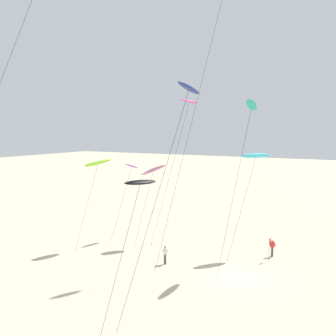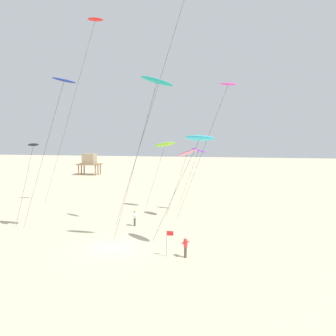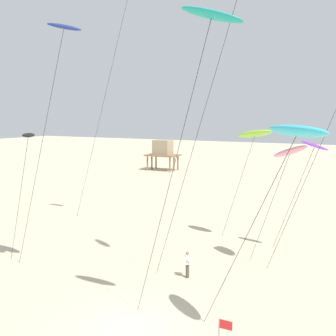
{
  "view_description": "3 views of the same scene",
  "coord_description": "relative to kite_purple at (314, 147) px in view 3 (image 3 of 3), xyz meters",
  "views": [
    {
      "loc": [
        -28.36,
        -8.98,
        11.91
      ],
      "look_at": [
        3.75,
        8.66,
        8.13
      ],
      "focal_mm": 40.22,
      "sensor_mm": 36.0,
      "label": 1
    },
    {
      "loc": [
        9.75,
        -25.17,
        9.42
      ],
      "look_at": [
        3.66,
        5.74,
        6.41
      ],
      "focal_mm": 34.04,
      "sensor_mm": 36.0,
      "label": 2
    },
    {
      "loc": [
        10.42,
        -15.85,
        10.05
      ],
      "look_at": [
        -2.1,
        7.87,
        6.6
      ],
      "focal_mm": 45.14,
      "sensor_mm": 36.0,
      "label": 3
    }
  ],
  "objects": [
    {
      "name": "kite_black",
      "position": [
        -15.33,
        -11.1,
        0.88
      ],
      "size": [
        4.11,
        1.72,
        8.91
      ],
      "color": "black",
      "rests_on": "ground"
    },
    {
      "name": "kite_cyan",
      "position": [
        1.39,
        -13.46,
        1.59
      ],
      "size": [
        5.89,
        2.78,
        9.74
      ],
      "color": "#33BFE0",
      "rests_on": "ground"
    },
    {
      "name": "marker_flag",
      "position": [
        -0.75,
        -15.5,
        -6.29
      ],
      "size": [
        0.57,
        0.05,
        2.1
      ],
      "color": "gray",
      "rests_on": "ground"
    },
    {
      "name": "ground_plane",
      "position": [
        -5.8,
        -14.39,
        -7.77
      ],
      "size": [
        260.0,
        260.0,
        0.0
      ],
      "primitive_type": "plane",
      "color": "beige"
    },
    {
      "name": "kite_pink",
      "position": [
        -0.93,
        -3.36,
        -0.09
      ],
      "size": [
        4.04,
        2.33,
        8.33
      ],
      "color": "pink",
      "rests_on": "ground"
    },
    {
      "name": "kite_navy",
      "position": [
        -11.18,
        -12.3,
        6.71
      ],
      "size": [
        7.41,
        2.24,
        15.09
      ],
      "color": "navy",
      "rests_on": "ground"
    },
    {
      "name": "kite_teal",
      "position": [
        -2.05,
        -13.93,
        6.09
      ],
      "size": [
        5.82,
        1.72,
        14.6
      ],
      "color": "teal",
      "rests_on": "ground"
    },
    {
      "name": "kite_flyer_middle",
      "position": [
        -5.98,
        -7.59,
        -6.88
      ],
      "size": [
        0.69,
        0.7,
        1.67
      ],
      "color": "#4C4738",
      "rests_on": "ground"
    },
    {
      "name": "kite_lime",
      "position": [
        -4.47,
        1.02,
        0.76
      ],
      "size": [
        4.42,
        2.08,
        9.13
      ],
      "color": "#8CD833",
      "rests_on": "ground"
    },
    {
      "name": "stilt_house",
      "position": [
        -31.24,
        35.66,
        -4.08
      ],
      "size": [
        5.65,
        3.89,
        5.41
      ],
      "color": "#846647",
      "rests_on": "ground"
    },
    {
      "name": "kite_purple",
      "position": [
        0.0,
        0.0,
        0.0
      ],
      "size": [
        3.87,
        1.27,
        8.27
      ],
      "color": "purple",
      "rests_on": "ground"
    }
  ]
}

